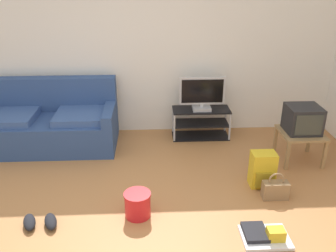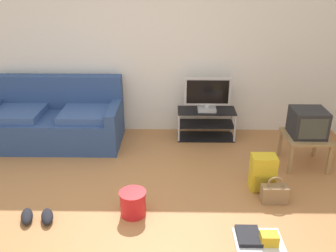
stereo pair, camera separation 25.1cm
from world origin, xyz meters
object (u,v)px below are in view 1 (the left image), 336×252
(couch, at_px, (49,123))
(cleaning_bucket, at_px, (138,204))
(crt_tv, at_px, (303,119))
(handbag, at_px, (275,189))
(floor_tray, at_px, (265,235))
(backpack, at_px, (263,170))
(side_table, at_px, (301,136))
(tv_stand, at_px, (201,123))
(sneakers_pair, at_px, (40,222))
(flat_tv, at_px, (202,94))

(couch, relative_size, cleaning_bucket, 6.75)
(cleaning_bucket, bearing_deg, crt_tv, 27.59)
(crt_tv, bearing_deg, cleaning_bucket, -152.41)
(handbag, bearing_deg, floor_tray, -115.16)
(handbag, distance_m, floor_tray, 0.73)
(backpack, height_order, floor_tray, backpack)
(side_table, bearing_deg, backpack, -138.85)
(tv_stand, bearing_deg, sneakers_pair, -133.00)
(tv_stand, bearing_deg, handbag, -69.51)
(cleaning_bucket, bearing_deg, side_table, 27.24)
(tv_stand, relative_size, cleaning_bucket, 3.02)
(crt_tv, relative_size, floor_tray, 0.92)
(crt_tv, height_order, handbag, crt_tv)
(flat_tv, bearing_deg, tv_stand, 90.00)
(couch, height_order, sneakers_pair, couch)
(tv_stand, relative_size, crt_tv, 2.05)
(tv_stand, relative_size, handbag, 2.66)
(tv_stand, bearing_deg, side_table, -34.06)
(flat_tv, distance_m, sneakers_pair, 2.80)
(side_table, height_order, cleaning_bucket, side_table)
(side_table, xyz_separation_m, floor_tray, (-0.89, -1.50, -0.31))
(couch, xyz_separation_m, backpack, (2.75, -1.22, -0.13))
(tv_stand, height_order, floor_tray, tv_stand)
(tv_stand, xyz_separation_m, handbag, (0.62, -1.65, -0.11))
(backpack, relative_size, sneakers_pair, 1.04)
(crt_tv, height_order, backpack, crt_tv)
(flat_tv, bearing_deg, crt_tv, -32.78)
(tv_stand, distance_m, handbag, 1.77)
(couch, relative_size, crt_tv, 4.57)
(couch, height_order, tv_stand, couch)
(couch, distance_m, tv_stand, 2.22)
(flat_tv, bearing_deg, side_table, -33.32)
(side_table, distance_m, floor_tray, 1.77)
(tv_stand, xyz_separation_m, cleaning_bucket, (-0.90, -1.89, -0.08))
(side_table, bearing_deg, couch, 169.34)
(couch, xyz_separation_m, flat_tv, (2.21, 0.15, 0.36))
(backpack, distance_m, cleaning_bucket, 1.53)
(flat_tv, distance_m, side_table, 1.47)
(sneakers_pair, bearing_deg, side_table, 21.29)
(cleaning_bucket, xyz_separation_m, sneakers_pair, (-0.97, -0.12, -0.10))
(side_table, xyz_separation_m, handbag, (-0.58, -0.84, -0.24))
(couch, bearing_deg, tv_stand, 4.39)
(couch, bearing_deg, floor_tray, -40.31)
(tv_stand, bearing_deg, backpack, -68.62)
(flat_tv, xyz_separation_m, floor_tray, (0.31, -2.28, -0.65))
(tv_stand, relative_size, sneakers_pair, 2.09)
(handbag, xyz_separation_m, cleaning_bucket, (-1.52, -0.24, 0.03))
(cleaning_bucket, height_order, sneakers_pair, cleaning_bucket)
(couch, distance_m, backpack, 3.01)
(side_table, distance_m, handbag, 1.05)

